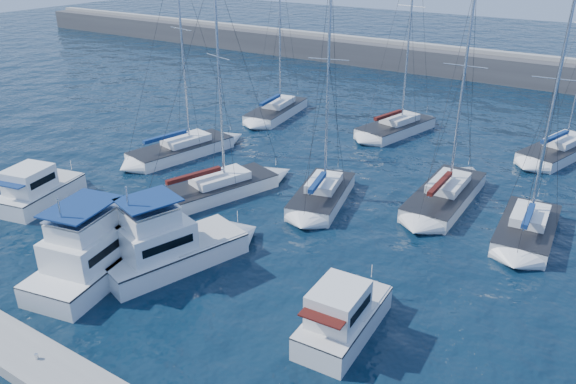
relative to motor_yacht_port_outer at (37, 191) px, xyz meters
The scene contains 16 objects.
ground 14.03m from the motor_yacht_port_outer, ahead, with size 220.00×220.00×0.00m, color black.
breakwater 55.01m from the motor_yacht_port_outer, 75.32° to the left, with size 160.00×6.00×4.45m.
dock 17.05m from the motor_yacht_port_outer, 35.06° to the right, with size 40.00×2.20×0.60m, color gray.
dock_cleat_centre 17.04m from the motor_yacht_port_outer, 35.06° to the right, with size 0.16×0.16×0.25m, color silver.
motor_yacht_port_outer is the anchor object (origin of this frame).
motor_yacht_port_inner 10.52m from the motor_yacht_port_outer, 17.24° to the right, with size 5.26×10.09×4.69m.
motor_yacht_stbd_inner 12.81m from the motor_yacht_port_outer, ahead, with size 5.38×8.37×4.69m.
motor_yacht_stbd_outer 23.46m from the motor_yacht_port_outer, ahead, with size 2.76×5.83×3.20m.
sailboat_mid_a 12.19m from the motor_yacht_port_outer, 81.83° to the left, with size 4.85×9.08×16.08m.
sailboat_mid_b 11.71m from the motor_yacht_port_outer, 39.39° to the left, with size 5.78×9.49×15.19m.
sailboat_mid_c 19.03m from the motor_yacht_port_outer, 34.13° to the left, with size 4.56×7.57×15.22m.
sailboat_mid_d 27.33m from the motor_yacht_port_outer, 33.69° to the left, with size 3.25×8.90×14.53m.
sailboat_mid_e 31.35m from the motor_yacht_port_outer, 24.89° to the left, with size 3.51×7.19×15.08m.
sailboat_back_a 25.53m from the motor_yacht_port_outer, 85.38° to the left, with size 4.19×8.84×15.54m.
sailboat_back_b 30.47m from the motor_yacht_port_outer, 62.32° to the left, with size 4.99×8.60×17.74m.
sailboat_back_c 40.00m from the motor_yacht_port_outer, 46.15° to the left, with size 5.45×9.32×16.68m.
Camera 1 is at (18.60, -20.54, 16.58)m, focal length 35.00 mm.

